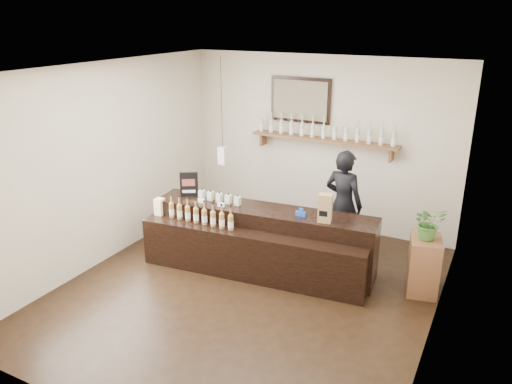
{
  "coord_description": "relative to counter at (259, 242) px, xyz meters",
  "views": [
    {
      "loc": [
        2.71,
        -4.97,
        3.4
      ],
      "look_at": [
        -0.23,
        0.7,
        1.1
      ],
      "focal_mm": 35.0,
      "sensor_mm": 36.0,
      "label": 1
    }
  ],
  "objects": [
    {
      "name": "paper_bag",
      "position": [
        0.91,
        0.07,
        0.65
      ],
      "size": [
        0.19,
        0.16,
        0.37
      ],
      "color": "olive",
      "rests_on": "counter"
    },
    {
      "name": "side_cabinet",
      "position": [
        2.13,
        0.45,
        -0.04
      ],
      "size": [
        0.47,
        0.58,
        0.74
      ],
      "color": "brown",
      "rests_on": "ground"
    },
    {
      "name": "back_wall_decor",
      "position": [
        -0.01,
        1.79,
        1.34
      ],
      "size": [
        2.66,
        0.96,
        1.69
      ],
      "color": "brown",
      "rests_on": "ground"
    },
    {
      "name": "tape_dispenser",
      "position": [
        0.57,
        0.1,
        0.5
      ],
      "size": [
        0.14,
        0.06,
        0.11
      ],
      "color": "#1A46B9",
      "rests_on": "counter"
    },
    {
      "name": "shopkeeper",
      "position": [
        0.87,
        0.97,
        0.49
      ],
      "size": [
        0.73,
        0.55,
        1.81
      ],
      "primitive_type": "imported",
      "rotation": [
        0.0,
        0.0,
        2.95
      ],
      "color": "black",
      "rests_on": "ground"
    },
    {
      "name": "counter",
      "position": [
        0.0,
        0.0,
        0.0
      ],
      "size": [
        3.16,
        1.14,
        1.02
      ],
      "color": "black",
      "rests_on": "ground"
    },
    {
      "name": "potted_plant",
      "position": [
        2.13,
        0.45,
        0.54
      ],
      "size": [
        0.51,
        0.5,
        0.43
      ],
      "primitive_type": "imported",
      "rotation": [
        0.0,
        0.0,
        0.62
      ],
      "color": "#3E6E2C",
      "rests_on": "side_cabinet"
    },
    {
      "name": "promo_sign",
      "position": [
        -1.16,
        0.06,
        0.64
      ],
      "size": [
        0.23,
        0.15,
        0.36
      ],
      "color": "black",
      "rests_on": "counter"
    },
    {
      "name": "ground",
      "position": [
        0.13,
        -0.58,
        -0.41
      ],
      "size": [
        5.0,
        5.0,
        0.0
      ],
      "primitive_type": "plane",
      "color": "black",
      "rests_on": "ground"
    },
    {
      "name": "room_shell",
      "position": [
        0.13,
        -0.58,
        1.29
      ],
      "size": [
        5.0,
        5.0,
        5.0
      ],
      "color": "beige",
      "rests_on": "ground"
    }
  ]
}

